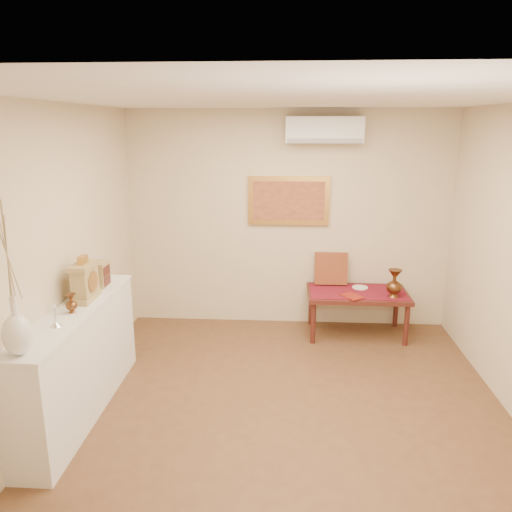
# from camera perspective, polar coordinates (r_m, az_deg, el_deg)

# --- Properties ---
(floor) EXTENTS (4.50, 4.50, 0.00)m
(floor) POSITION_cam_1_polar(r_m,az_deg,el_deg) (4.64, 3.41, -17.96)
(floor) COLOR brown
(floor) RESTS_ON ground
(ceiling) EXTENTS (4.50, 4.50, 0.00)m
(ceiling) POSITION_cam_1_polar(r_m,az_deg,el_deg) (3.91, 4.04, 17.56)
(ceiling) COLOR silver
(ceiling) RESTS_ON ground
(wall_back) EXTENTS (4.00, 0.02, 2.70)m
(wall_back) POSITION_cam_1_polar(r_m,az_deg,el_deg) (6.26, 3.71, 4.10)
(wall_back) COLOR beige
(wall_back) RESTS_ON ground
(wall_front) EXTENTS (4.00, 0.02, 2.70)m
(wall_front) POSITION_cam_1_polar(r_m,az_deg,el_deg) (2.02, 3.64, -20.24)
(wall_front) COLOR beige
(wall_front) RESTS_ON ground
(wall_left) EXTENTS (0.02, 4.50, 2.70)m
(wall_left) POSITION_cam_1_polar(r_m,az_deg,el_deg) (4.53, -22.50, -1.18)
(wall_left) COLOR beige
(wall_left) RESTS_ON ground
(white_vase) EXTENTS (0.20, 0.20, 1.06)m
(white_vase) POSITION_cam_1_polar(r_m,az_deg,el_deg) (3.67, -26.26, -2.55)
(white_vase) COLOR silver
(white_vase) RESTS_ON display_ledge
(candlestick) EXTENTS (0.09, 0.09, 0.19)m
(candlestick) POSITION_cam_1_polar(r_m,az_deg,el_deg) (4.20, -22.02, -6.31)
(candlestick) COLOR silver
(candlestick) RESTS_ON display_ledge
(brass_urn_small) EXTENTS (0.10, 0.10, 0.22)m
(brass_urn_small) POSITION_cam_1_polar(r_m,az_deg,el_deg) (4.45, -20.38, -4.79)
(brass_urn_small) COLOR brown
(brass_urn_small) RESTS_ON display_ledge
(table_cloth) EXTENTS (1.14, 0.59, 0.01)m
(table_cloth) POSITION_cam_1_polar(r_m,az_deg,el_deg) (6.17, 11.53, -4.00)
(table_cloth) COLOR maroon
(table_cloth) RESTS_ON low_table
(brass_urn_tall) EXTENTS (0.18, 0.18, 0.40)m
(brass_urn_tall) POSITION_cam_1_polar(r_m,az_deg,el_deg) (6.01, 15.55, -2.69)
(brass_urn_tall) COLOR brown
(brass_urn_tall) RESTS_ON table_cloth
(plate) EXTENTS (0.19, 0.19, 0.01)m
(plate) POSITION_cam_1_polar(r_m,az_deg,el_deg) (6.29, 11.80, -3.54)
(plate) COLOR silver
(plate) RESTS_ON table_cloth
(menu) EXTENTS (0.29, 0.31, 0.01)m
(menu) POSITION_cam_1_polar(r_m,az_deg,el_deg) (5.96, 10.94, -4.54)
(menu) COLOR maroon
(menu) RESTS_ON table_cloth
(cushion) EXTENTS (0.40, 0.18, 0.41)m
(cushion) POSITION_cam_1_polar(r_m,az_deg,el_deg) (6.33, 8.57, -1.42)
(cushion) COLOR #5F1313
(cushion) RESTS_ON table_cloth
(display_ledge) EXTENTS (0.37, 2.02, 0.98)m
(display_ledge) POSITION_cam_1_polar(r_m,az_deg,el_deg) (4.75, -19.54, -11.25)
(display_ledge) COLOR white
(display_ledge) RESTS_ON floor
(mantel_clock) EXTENTS (0.17, 0.36, 0.41)m
(mantel_clock) POSITION_cam_1_polar(r_m,az_deg,el_deg) (4.71, -18.97, -2.75)
(mantel_clock) COLOR tan
(mantel_clock) RESTS_ON display_ledge
(wooden_chest) EXTENTS (0.16, 0.21, 0.24)m
(wooden_chest) POSITION_cam_1_polar(r_m,az_deg,el_deg) (5.08, -17.47, -1.97)
(wooden_chest) COLOR tan
(wooden_chest) RESTS_ON display_ledge
(low_table) EXTENTS (1.20, 0.70, 0.55)m
(low_table) POSITION_cam_1_polar(r_m,az_deg,el_deg) (6.19, 11.50, -4.61)
(low_table) COLOR #4C1C16
(low_table) RESTS_ON floor
(painting) EXTENTS (1.00, 0.06, 0.60)m
(painting) POSITION_cam_1_polar(r_m,az_deg,el_deg) (6.19, 3.75, 6.32)
(painting) COLOR #BD883C
(painting) RESTS_ON wall_back
(ac_unit) EXTENTS (0.90, 0.25, 0.30)m
(ac_unit) POSITION_cam_1_polar(r_m,az_deg,el_deg) (6.04, 7.81, 14.09)
(ac_unit) COLOR white
(ac_unit) RESTS_ON wall_back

